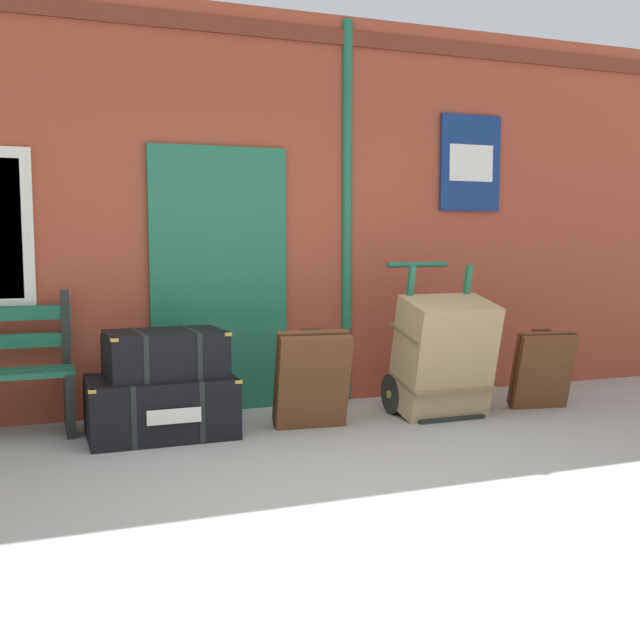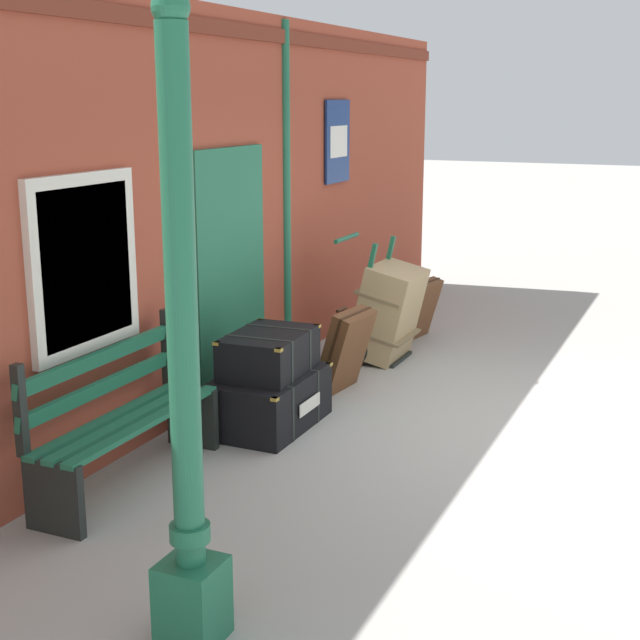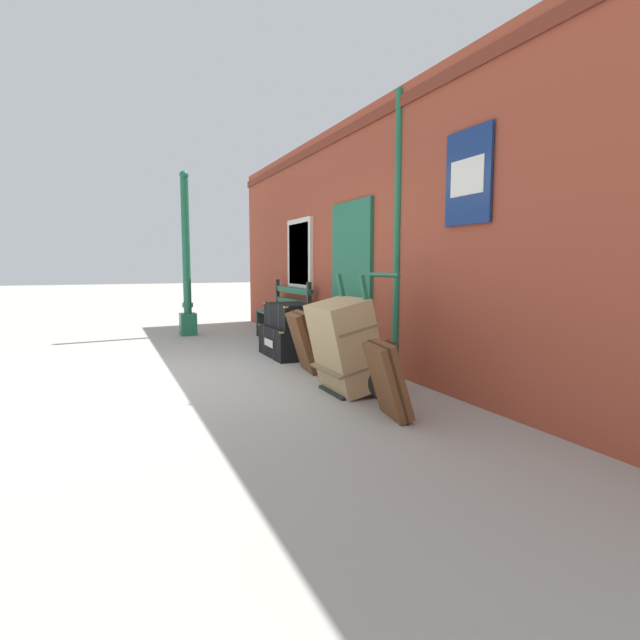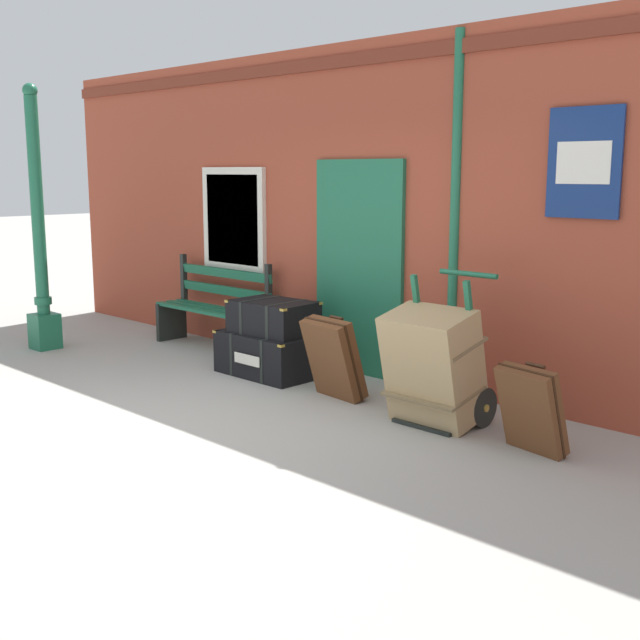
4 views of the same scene
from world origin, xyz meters
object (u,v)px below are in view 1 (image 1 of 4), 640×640
object	(u,v)px
steamer_trunk_middle	(165,354)
large_brown_trunk	(444,356)
porters_trolley	(432,379)
suitcase_caramel	(542,370)
suitcase_brown	(312,380)
steamer_trunk_base	(161,406)

from	to	relation	value
steamer_trunk_middle	large_brown_trunk	bearing A→B (deg)	-5.98
porters_trolley	large_brown_trunk	size ratio (longest dim) A/B	1.25
steamer_trunk_middle	suitcase_caramel	distance (m)	3.01
steamer_trunk_middle	large_brown_trunk	distance (m)	2.11
porters_trolley	suitcase_caramel	size ratio (longest dim) A/B	1.82
suitcase_caramel	suitcase_brown	bearing A→B (deg)	178.68
steamer_trunk_base	large_brown_trunk	xyz separation A→B (m)	(2.13, -0.21, 0.27)
steamer_trunk_middle	suitcase_caramel	world-z (taller)	steamer_trunk_middle
steamer_trunk_middle	porters_trolley	bearing A→B (deg)	-1.20
steamer_trunk_base	steamer_trunk_middle	size ratio (longest dim) A/B	1.21
suitcase_caramel	large_brown_trunk	bearing A→B (deg)	177.47
porters_trolley	large_brown_trunk	distance (m)	0.27
large_brown_trunk	suitcase_brown	distance (m)	1.09
large_brown_trunk	suitcase_caramel	size ratio (longest dim) A/B	1.45
large_brown_trunk	steamer_trunk_base	bearing A→B (deg)	174.38
steamer_trunk_base	porters_trolley	world-z (taller)	porters_trolley
suitcase_brown	steamer_trunk_base	bearing A→B (deg)	169.06
porters_trolley	suitcase_brown	world-z (taller)	porters_trolley
large_brown_trunk	suitcase_brown	world-z (taller)	large_brown_trunk
porters_trolley	suitcase_caramel	world-z (taller)	porters_trolley
suitcase_caramel	porters_trolley	bearing A→B (deg)	166.46
steamer_trunk_base	large_brown_trunk	distance (m)	2.16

